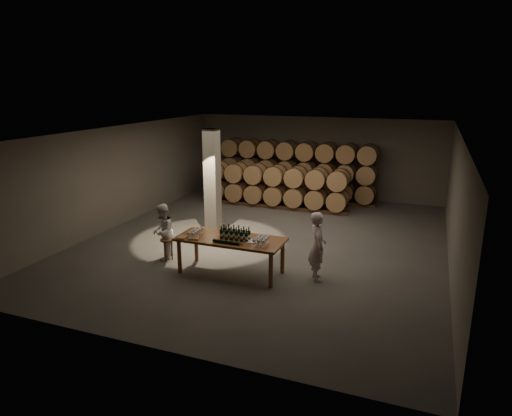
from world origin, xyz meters
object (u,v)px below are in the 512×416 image
at_px(tasting_table, 231,242).
at_px(plate, 251,241).
at_px(stool, 167,243).
at_px(person_man, 317,246).
at_px(person_woman, 163,232).
at_px(bottle_cluster, 235,234).
at_px(notebook_near, 194,238).

distance_m(tasting_table, plate, 0.56).
bearing_deg(plate, stool, 174.92).
height_order(plate, person_man, person_man).
xyz_separation_m(tasting_table, person_woman, (-2.05, 0.23, -0.05)).
height_order(bottle_cluster, person_woman, person_woman).
distance_m(bottle_cluster, stool, 2.11).
bearing_deg(notebook_near, person_woman, 137.75).
height_order(plate, notebook_near, notebook_near).
relative_size(plate, notebook_near, 1.17).
bearing_deg(bottle_cluster, plate, -2.53).
bearing_deg(tasting_table, person_man, 10.69).
bearing_deg(notebook_near, bottle_cluster, 3.54).
bearing_deg(tasting_table, bottle_cluster, -13.95).
bearing_deg(notebook_near, plate, -3.07).
bearing_deg(person_man, person_woman, 67.71).
height_order(bottle_cluster, notebook_near, bottle_cluster).
relative_size(bottle_cluster, person_woman, 0.49).
bearing_deg(tasting_table, plate, -5.43).
relative_size(plate, stool, 0.50).
bearing_deg(person_woman, notebook_near, 46.78).
distance_m(plate, person_woman, 2.61).
height_order(notebook_near, stool, notebook_near).
xyz_separation_m(bottle_cluster, person_man, (1.91, 0.42, -0.19)).
height_order(tasting_table, stool, tasting_table).
relative_size(person_man, person_woman, 1.11).
xyz_separation_m(tasting_table, stool, (-1.89, 0.16, -0.32)).
bearing_deg(plate, tasting_table, 174.57).
xyz_separation_m(notebook_near, person_man, (2.83, 0.76, -0.09)).
distance_m(notebook_near, stool, 1.31).
xyz_separation_m(plate, notebook_near, (-1.33, -0.32, 0.01)).
bearing_deg(bottle_cluster, stool, 174.41).
xyz_separation_m(stool, person_woman, (-0.16, 0.07, 0.27)).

